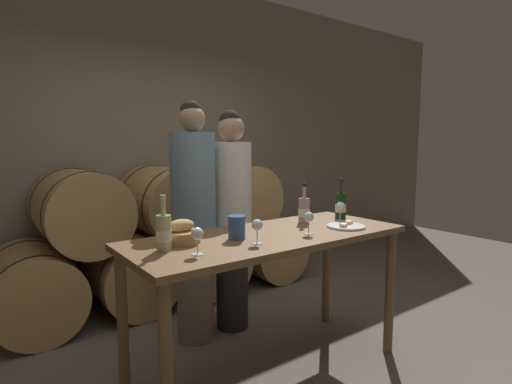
{
  "coord_description": "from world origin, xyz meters",
  "views": [
    {
      "loc": [
        -1.53,
        -1.92,
        1.48
      ],
      "look_at": [
        0.0,
        0.15,
        1.17
      ],
      "focal_mm": 28.0,
      "sensor_mm": 36.0,
      "label": 1
    }
  ],
  "objects": [
    {
      "name": "wine_glass_center",
      "position": [
        0.19,
        -0.15,
        1.02
      ],
      "size": [
        0.06,
        0.06,
        0.14
      ],
      "color": "white",
      "rests_on": "tasting_table"
    },
    {
      "name": "blue_crock",
      "position": [
        -0.24,
        0.01,
        0.99
      ],
      "size": [
        0.11,
        0.11,
        0.14
      ],
      "color": "#335693",
      "rests_on": "tasting_table"
    },
    {
      "name": "person_right",
      "position": [
        0.16,
        0.69,
        0.9
      ],
      "size": [
        0.31,
        0.31,
        1.74
      ],
      "color": "#232326",
      "rests_on": "ground_plane"
    },
    {
      "name": "cheese_plate",
      "position": [
        0.53,
        -0.15,
        0.93
      ],
      "size": [
        0.26,
        0.26,
        0.04
      ],
      "color": "white",
      "rests_on": "tasting_table"
    },
    {
      "name": "ground_plane",
      "position": [
        0.0,
        0.0,
        0.0
      ],
      "size": [
        10.0,
        10.0,
        0.0
      ],
      "primitive_type": "plane",
      "color": "#665E51"
    },
    {
      "name": "person_left",
      "position": [
        -0.17,
        0.69,
        0.92
      ],
      "size": [
        0.33,
        0.33,
        1.79
      ],
      "color": "#756651",
      "rests_on": "ground_plane"
    },
    {
      "name": "stone_wall_back",
      "position": [
        0.0,
        2.14,
        1.6
      ],
      "size": [
        10.0,
        0.12,
        3.2
      ],
      "color": "gray",
      "rests_on": "ground_plane"
    },
    {
      "name": "wine_glass_right",
      "position": [
        0.68,
        0.02,
        1.02
      ],
      "size": [
        0.06,
        0.06,
        0.14
      ],
      "color": "white",
      "rests_on": "tasting_table"
    },
    {
      "name": "wine_bottle_rose",
      "position": [
        0.42,
        0.14,
        1.01
      ],
      "size": [
        0.08,
        0.08,
        0.28
      ],
      "color": "#BC8E93",
      "rests_on": "tasting_table"
    },
    {
      "name": "wine_bottle_white",
      "position": [
        -0.69,
        0.03,
        1.02
      ],
      "size": [
        0.08,
        0.08,
        0.3
      ],
      "color": "#ADBC7F",
      "rests_on": "tasting_table"
    },
    {
      "name": "barrel_stack",
      "position": [
        -0.0,
        1.58,
        0.59
      ],
      "size": [
        2.95,
        0.88,
        1.28
      ],
      "color": "tan",
      "rests_on": "ground_plane"
    },
    {
      "name": "wine_bottle_red",
      "position": [
        0.75,
        0.09,
        1.02
      ],
      "size": [
        0.08,
        0.08,
        0.3
      ],
      "color": "#193819",
      "rests_on": "tasting_table"
    },
    {
      "name": "wine_glass_far_left",
      "position": [
        -0.59,
        -0.15,
        1.02
      ],
      "size": [
        0.06,
        0.06,
        0.14
      ],
      "color": "white",
      "rests_on": "tasting_table"
    },
    {
      "name": "wine_glass_left",
      "position": [
        -0.21,
        -0.15,
        1.02
      ],
      "size": [
        0.06,
        0.06,
        0.14
      ],
      "color": "white",
      "rests_on": "tasting_table"
    },
    {
      "name": "tasting_table",
      "position": [
        0.0,
        0.0,
        0.8
      ],
      "size": [
        1.8,
        0.73,
        0.92
      ],
      "color": "brown",
      "rests_on": "ground_plane"
    },
    {
      "name": "bread_basket",
      "position": [
        -0.55,
        0.12,
        0.97
      ],
      "size": [
        0.22,
        0.22,
        0.14
      ],
      "color": "#A87F4C",
      "rests_on": "tasting_table"
    }
  ]
}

